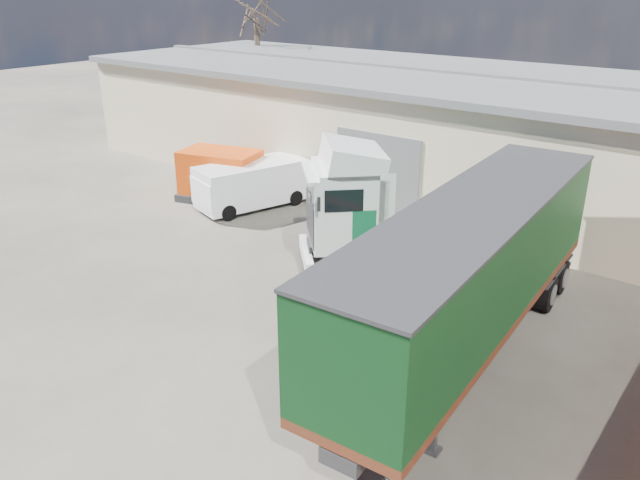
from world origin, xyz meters
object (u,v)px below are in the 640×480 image
Objects in this scene: tractor_unit at (371,216)px; box_trailer at (473,264)px; panel_van at (248,185)px; orange_skip at (221,179)px; bare_tree at (256,2)px.

tractor_unit is 5.72m from box_trailer.
box_trailer is at bearing 16.18° from tractor_unit.
panel_van is 1.26× the size of orange_skip.
tractor_unit reaches higher than box_trailer.
bare_tree is at bearing 148.14° from panel_van.
bare_tree is 1.47× the size of tractor_unit.
box_trailer is 2.49× the size of panel_van.
box_trailer is at bearing -34.09° from orange_skip.
tractor_unit is 9.61m from orange_skip.
panel_van is (10.94, -12.43, -6.90)m from bare_tree.
bare_tree is 1.85× the size of panel_van.
orange_skip reaches higher than panel_van.
panel_van is 1.73m from orange_skip.
bare_tree reaches higher than box_trailer.
orange_skip is at bearing 157.91° from box_trailer.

